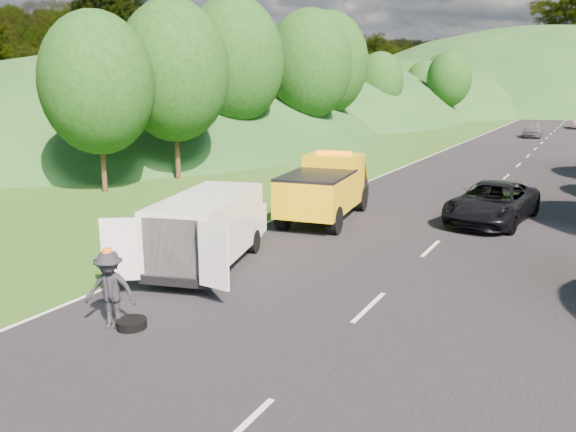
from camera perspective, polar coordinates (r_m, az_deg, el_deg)
The scene contains 13 objects.
ground at distance 17.40m, azimuth 1.24°, elevation -5.31°, with size 320.00×320.00×0.00m, color #38661E.
road_surface at distance 55.14m, azimuth 23.84°, elevation 6.25°, with size 14.00×200.00×0.02m, color black.
tree_line_left at distance 79.45m, azimuth 9.10°, elevation 8.93°, with size 14.00×140.00×14.00m, color #245719, non-canonical shape.
tow_truck at distance 23.45m, azimuth 3.84°, elevation 2.88°, with size 3.25×6.69×2.76m.
white_van at distance 17.46m, azimuth -7.94°, elevation -1.01°, with size 4.32×6.84×2.26m.
woman at distance 19.59m, azimuth -6.34°, elevation -3.28°, with size 0.53×0.39×1.46m, color white.
child at distance 19.03m, azimuth -6.19°, elevation -3.77°, with size 0.47×0.36×0.96m, color tan.
worker at distance 13.91m, azimuth -17.36°, elevation -10.78°, with size 1.19×0.68×1.84m, color black.
suitcase at distance 19.80m, azimuth -12.58°, elevation -2.52°, with size 0.34×0.19×0.54m, color brown.
spare_tire at distance 13.74m, azimuth -15.57°, elevation -10.95°, with size 0.70×0.70×0.20m, color black.
passing_suv at distance 24.63m, azimuth 19.90°, elevation -0.60°, with size 2.70×5.85×1.63m, color black.
dist_car_a at distance 67.65m, azimuth 23.60°, elevation 7.32°, with size 1.86×4.63×1.58m, color #48474B.
dist_car_c at distance 107.92m, azimuth 25.77°, elevation 8.86°, with size 2.24×5.52×1.60m, color #AE5764.
Camera 1 is at (7.57, -14.68, 5.48)m, focal length 35.00 mm.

